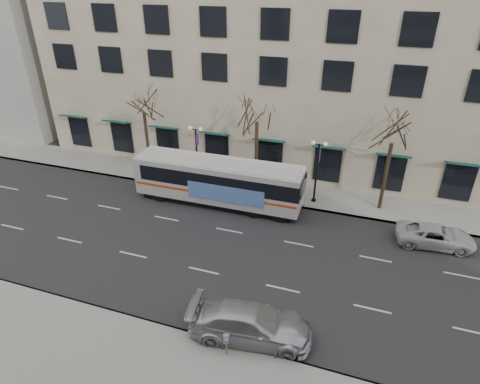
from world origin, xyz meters
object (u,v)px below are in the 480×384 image
at_px(city_bus, 219,181).
at_px(pay_station, 226,340).
at_px(silver_car, 251,323).
at_px(lamp_post_right, 317,169).
at_px(tree_far_right, 394,131).
at_px(lamp_post_left, 197,153).
at_px(tree_far_mid, 257,110).
at_px(white_pickup, 435,236).
at_px(tree_far_left, 143,101).

bearing_deg(city_bus, pay_station, -67.98).
xyz_separation_m(silver_car, pay_station, (-0.72, -1.51, 0.18)).
relative_size(lamp_post_right, silver_car, 0.85).
relative_size(lamp_post_right, city_bus, 0.40).
bearing_deg(pay_station, city_bus, 97.36).
xyz_separation_m(tree_far_right, city_bus, (-12.06, -3.00, -4.47)).
bearing_deg(lamp_post_left, city_bus, -39.36).
relative_size(lamp_post_left, pay_station, 4.09).
bearing_deg(tree_far_mid, tree_far_right, -0.00).
bearing_deg(white_pickup, pay_station, 136.93).
distance_m(lamp_post_right, white_pickup, 9.39).
xyz_separation_m(tree_far_left, city_bus, (7.94, -3.00, -4.75)).
bearing_deg(lamp_post_right, white_pickup, -19.22).
relative_size(tree_far_left, lamp_post_left, 1.60).
bearing_deg(pay_station, white_pickup, 36.87).
distance_m(tree_far_right, lamp_post_right, 6.11).
bearing_deg(lamp_post_right, city_bus, -161.23).
bearing_deg(pay_station, tree_far_right, 53.48).
relative_size(tree_far_right, pay_station, 6.32).
distance_m(city_bus, silver_car, 13.60).
distance_m(lamp_post_left, pay_station, 18.15).
distance_m(tree_far_left, tree_far_right, 20.00).
xyz_separation_m(white_pickup, pay_station, (-10.09, -12.91, 0.37)).
bearing_deg(tree_far_left, tree_far_mid, 0.00).
bearing_deg(silver_car, tree_far_right, -28.91).
height_order(tree_far_left, silver_car, tree_far_left).
xyz_separation_m(lamp_post_right, pay_station, (-1.48, -15.91, -1.87)).
xyz_separation_m(tree_far_left, lamp_post_left, (5.01, -0.60, -3.75)).
bearing_deg(lamp_post_left, silver_car, -57.32).
relative_size(tree_far_mid, silver_car, 1.39).
bearing_deg(lamp_post_left, lamp_post_right, 0.00).
bearing_deg(lamp_post_right, pay_station, -95.31).
xyz_separation_m(tree_far_mid, lamp_post_right, (5.01, -0.60, -3.96)).
height_order(lamp_post_left, pay_station, lamp_post_left).
relative_size(tree_far_right, silver_car, 1.31).
xyz_separation_m(tree_far_left, white_pickup, (23.62, -3.60, -6.00)).
relative_size(tree_far_left, lamp_post_right, 1.60).
distance_m(tree_far_mid, white_pickup, 15.40).
bearing_deg(silver_car, tree_far_mid, 7.88).
bearing_deg(white_pickup, lamp_post_right, 65.73).
relative_size(tree_far_mid, tree_far_right, 1.06).
bearing_deg(pay_station, lamp_post_left, 103.05).
relative_size(lamp_post_right, pay_station, 4.09).
height_order(tree_far_mid, lamp_post_left, tree_far_mid).
height_order(tree_far_left, city_bus, tree_far_left).
distance_m(tree_far_right, lamp_post_left, 15.40).
distance_m(tree_far_mid, lamp_post_left, 6.40).
height_order(tree_far_mid, white_pickup, tree_far_mid).
xyz_separation_m(lamp_post_left, white_pickup, (18.61, -3.00, -2.25)).
relative_size(tree_far_mid, white_pickup, 1.70).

